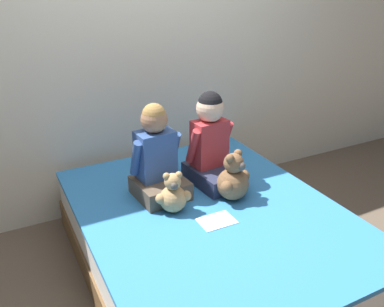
# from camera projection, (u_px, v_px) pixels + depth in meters

# --- Properties ---
(ground_plane) EXTENTS (14.00, 14.00, 0.00)m
(ground_plane) POSITION_uv_depth(u_px,v_px,m) (209.00, 267.00, 2.68)
(ground_plane) COLOR brown
(wall_behind_bed) EXTENTS (8.00, 0.06, 2.50)m
(wall_behind_bed) POSITION_uv_depth(u_px,v_px,m) (141.00, 49.00, 3.03)
(wall_behind_bed) COLOR silver
(wall_behind_bed) RESTS_ON ground_plane
(bed) EXTENTS (1.52, 1.92, 0.45)m
(bed) POSITION_uv_depth(u_px,v_px,m) (209.00, 240.00, 2.59)
(bed) COLOR brown
(bed) RESTS_ON ground_plane
(child_on_left) EXTENTS (0.34, 0.34, 0.61)m
(child_on_left) POSITION_uv_depth(u_px,v_px,m) (157.00, 158.00, 2.56)
(child_on_left) COLOR brown
(child_on_left) RESTS_ON bed
(child_on_right) EXTENTS (0.34, 0.42, 0.63)m
(child_on_right) POSITION_uv_depth(u_px,v_px,m) (211.00, 144.00, 2.73)
(child_on_right) COLOR #282D47
(child_on_right) RESTS_ON bed
(teddy_bear_held_by_left_child) EXTENTS (0.21, 0.17, 0.26)m
(teddy_bear_held_by_left_child) POSITION_uv_depth(u_px,v_px,m) (173.00, 195.00, 2.44)
(teddy_bear_held_by_left_child) COLOR tan
(teddy_bear_held_by_left_child) RESTS_ON bed
(teddy_bear_held_by_right_child) EXTENTS (0.26, 0.21, 0.33)m
(teddy_bear_held_by_right_child) POSITION_uv_depth(u_px,v_px,m) (233.00, 179.00, 2.56)
(teddy_bear_held_by_right_child) COLOR brown
(teddy_bear_held_by_right_child) RESTS_ON bed
(sign_card) EXTENTS (0.21, 0.15, 0.00)m
(sign_card) POSITION_uv_depth(u_px,v_px,m) (217.00, 221.00, 2.38)
(sign_card) COLOR white
(sign_card) RESTS_ON bed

